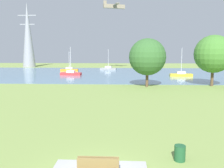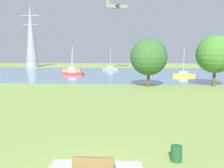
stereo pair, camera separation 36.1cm
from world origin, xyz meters
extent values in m
plane|color=#7F994C|center=(0.00, 22.00, 0.00)|extent=(160.00, 160.00, 0.00)
cube|color=#A0958E|center=(-0.60, 0.32, 0.30)|extent=(0.24, 0.44, 0.40)
cube|color=olive|center=(0.00, 0.32, 0.53)|extent=(1.80, 0.48, 0.05)
cube|color=olive|center=(0.00, 0.11, 0.77)|extent=(1.80, 0.05, 0.44)
cube|color=olive|center=(0.00, -0.11, 0.77)|extent=(1.80, 0.05, 0.44)
cylinder|color=#1E512D|center=(3.94, 1.98, 0.40)|extent=(0.56, 0.56, 0.80)
cube|color=#5C82A0|center=(0.00, 50.00, 0.01)|extent=(140.00, 40.00, 0.02)
cube|color=orange|center=(-14.09, 56.24, 0.32)|extent=(4.89, 1.82, 0.60)
cube|color=white|center=(-14.09, 56.24, 0.87)|extent=(1.87, 1.22, 0.50)
cylinder|color=silver|center=(-14.09, 56.24, 3.01)|extent=(0.10, 0.10, 4.78)
cube|color=red|center=(-11.18, 45.04, 0.32)|extent=(4.92, 1.96, 0.60)
cube|color=white|center=(-11.18, 45.04, 0.87)|extent=(1.90, 1.27, 0.50)
cylinder|color=silver|center=(-11.18, 45.04, 3.58)|extent=(0.10, 0.10, 5.91)
cube|color=yellow|center=(13.62, 43.45, 0.32)|extent=(4.83, 1.61, 0.60)
cube|color=white|center=(13.62, 43.45, 0.87)|extent=(1.83, 1.14, 0.50)
cylinder|color=silver|center=(13.62, 43.45, 3.44)|extent=(0.10, 0.10, 5.63)
cube|color=gray|center=(-3.57, 61.45, 0.32)|extent=(4.96, 2.15, 0.60)
cube|color=white|center=(-3.57, 61.45, 0.87)|extent=(1.94, 1.34, 0.50)
cylinder|color=silver|center=(-3.57, 61.45, 3.35)|extent=(0.10, 0.10, 5.46)
cylinder|color=brown|center=(4.69, 27.69, 1.33)|extent=(0.44, 0.44, 2.65)
sphere|color=#34622E|center=(4.69, 27.69, 4.65)|extent=(5.70, 5.70, 5.70)
cylinder|color=brown|center=(15.13, 29.01, 1.50)|extent=(0.44, 0.44, 3.01)
sphere|color=#417A2F|center=(15.13, 29.01, 5.09)|extent=(5.95, 5.95, 5.95)
cone|color=gray|center=(-32.28, 73.46, 11.08)|extent=(4.40, 4.40, 22.16)
cube|color=gray|center=(-32.28, 73.46, 17.73)|extent=(6.40, 0.30, 0.30)
cube|color=gray|center=(-32.28, 73.46, 14.73)|extent=(5.20, 0.30, 0.30)
cube|color=gray|center=(-1.94, 62.77, 18.52)|extent=(6.41, 3.11, 1.10)
cube|color=gray|center=(-1.94, 62.77, 18.72)|extent=(3.75, 8.31, 0.16)
cube|color=gray|center=(-4.52, 61.89, 19.32)|extent=(0.89, 0.40, 1.50)
camera|label=1|loc=(1.09, -9.73, 5.51)|focal=38.52mm
camera|label=2|loc=(1.45, -9.71, 5.51)|focal=38.52mm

